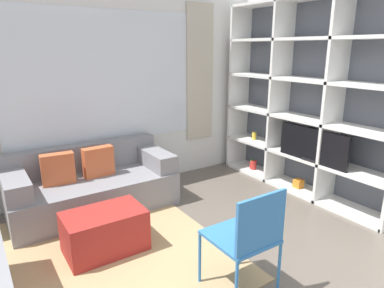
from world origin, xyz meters
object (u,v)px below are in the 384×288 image
(ottoman, at_px, (105,232))
(folding_chair, at_px, (248,234))
(shelving_unit, at_px, (307,101))
(couch_main, at_px, (92,186))

(ottoman, height_order, folding_chair, folding_chair)
(shelving_unit, xyz_separation_m, ottoman, (-2.66, 0.01, -0.97))
(ottoman, xyz_separation_m, folding_chair, (0.68, -1.14, 0.32))
(shelving_unit, relative_size, folding_chair, 2.87)
(shelving_unit, bearing_deg, folding_chair, -150.17)
(folding_chair, bearing_deg, couch_main, -76.69)
(couch_main, xyz_separation_m, folding_chair, (0.49, -2.08, 0.24))
(couch_main, bearing_deg, ottoman, -101.23)
(couch_main, height_order, ottoman, couch_main)
(couch_main, bearing_deg, shelving_unit, -20.84)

